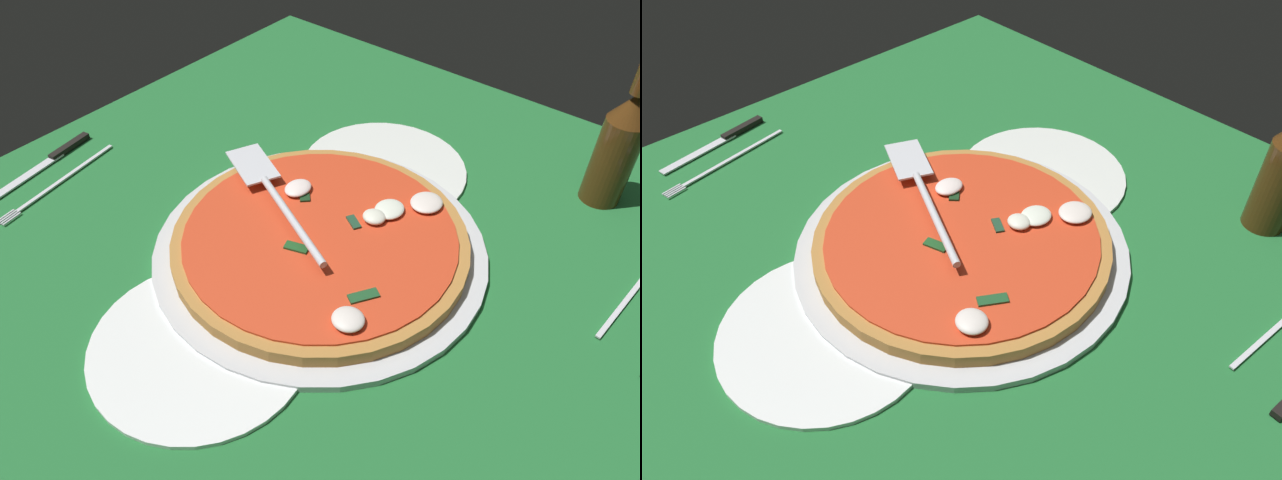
# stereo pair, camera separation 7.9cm
# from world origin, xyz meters

# --- Properties ---
(ground_plane) EXTENTS (1.03, 1.03, 0.01)m
(ground_plane) POSITION_xyz_m (0.00, 0.00, -0.00)
(ground_plane) COLOR #216A31
(pizza_pan) EXTENTS (0.43, 0.43, 0.01)m
(pizza_pan) POSITION_xyz_m (-0.02, -0.01, 0.01)
(pizza_pan) COLOR silver
(pizza_pan) RESTS_ON ground_plane
(dinner_plate_left) EXTENTS (0.25, 0.25, 0.01)m
(dinner_plate_left) POSITION_xyz_m (-0.22, 0.00, 0.01)
(dinner_plate_left) COLOR white
(dinner_plate_left) RESTS_ON ground_plane
(dinner_plate_right) EXTENTS (0.25, 0.25, 0.01)m
(dinner_plate_right) POSITION_xyz_m (0.18, 0.03, 0.01)
(dinner_plate_right) COLOR silver
(dinner_plate_right) RESTS_ON ground_plane
(pizza) EXTENTS (0.38, 0.38, 0.03)m
(pizza) POSITION_xyz_m (-0.01, -0.01, 0.02)
(pizza) COLOR #B47A38
(pizza) RESTS_ON pizza_pan
(pizza_server) EXTENTS (0.14, 0.26, 0.01)m
(pizza_server) POSITION_xyz_m (-0.01, 0.08, 0.05)
(pizza_server) COLOR silver
(pizza_server) RESTS_ON pizza
(place_setting_far) EXTENTS (0.23, 0.15, 0.01)m
(place_setting_far) POSITION_xyz_m (-0.14, 0.41, 0.00)
(place_setting_far) COLOR silver
(place_setting_far) RESTS_ON ground_plane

